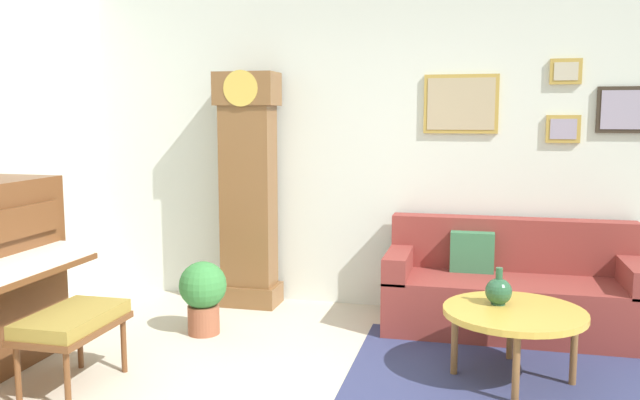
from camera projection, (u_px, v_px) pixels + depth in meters
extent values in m
cube|color=silver|center=(371.00, 145.00, 5.63)|extent=(5.30, 0.10, 2.80)
cube|color=#B28E3D|center=(563.00, 129.00, 5.18)|extent=(0.26, 0.03, 0.22)
cube|color=#998EA8|center=(563.00, 129.00, 5.17)|extent=(0.20, 0.01, 0.16)
cube|color=#B28E3D|center=(461.00, 104.00, 5.34)|extent=(0.60, 0.03, 0.48)
cube|color=tan|center=(461.00, 104.00, 5.33)|extent=(0.54, 0.01, 0.42)
cube|color=#B28E3D|center=(566.00, 71.00, 5.13)|extent=(0.24, 0.03, 0.20)
cube|color=#BCB299|center=(566.00, 71.00, 5.11)|extent=(0.18, 0.01, 0.14)
cube|color=#33281E|center=(632.00, 110.00, 5.05)|extent=(0.52, 0.03, 0.36)
cube|color=#998EA8|center=(633.00, 110.00, 5.03)|extent=(0.46, 0.01, 0.30)
cube|color=navy|center=(515.00, 371.00, 4.25)|extent=(2.10, 1.50, 0.01)
cube|color=brown|center=(13.00, 278.00, 3.95)|extent=(0.28, 1.38, 0.04)
cube|color=white|center=(12.00, 268.00, 3.94)|extent=(0.26, 1.32, 0.08)
cube|color=brown|center=(73.00, 328.00, 3.95)|extent=(0.42, 0.70, 0.04)
cube|color=olive|center=(72.00, 318.00, 3.94)|extent=(0.40, 0.68, 0.08)
cylinder|color=brown|center=(67.00, 381.00, 3.65)|extent=(0.04, 0.04, 0.36)
cylinder|color=brown|center=(124.00, 345.00, 4.22)|extent=(0.04, 0.04, 0.36)
cylinder|color=brown|center=(18.00, 376.00, 3.72)|extent=(0.04, 0.04, 0.36)
cylinder|color=brown|center=(80.00, 341.00, 4.30)|extent=(0.04, 0.04, 0.36)
cube|color=brown|center=(250.00, 294.00, 5.77)|extent=(0.52, 0.34, 0.18)
cube|color=brown|center=(249.00, 204.00, 5.67)|extent=(0.44, 0.28, 1.78)
cube|color=brown|center=(247.00, 89.00, 5.54)|extent=(0.52, 0.32, 0.28)
cylinder|color=gold|center=(241.00, 88.00, 5.39)|extent=(0.30, 0.02, 0.30)
cylinder|color=gold|center=(247.00, 198.00, 5.61)|extent=(0.03, 0.03, 0.70)
cube|color=maroon|center=(510.00, 305.00, 5.02)|extent=(1.90, 0.80, 0.42)
cube|color=maroon|center=(511.00, 245.00, 5.26)|extent=(1.90, 0.20, 0.44)
cube|color=maroon|center=(399.00, 262.00, 5.18)|extent=(0.18, 0.80, 0.20)
cube|color=maroon|center=(634.00, 274.00, 4.78)|extent=(0.18, 0.80, 0.20)
cube|color=#38754C|center=(472.00, 252.00, 5.18)|extent=(0.34, 0.12, 0.32)
cylinder|color=gold|center=(514.00, 313.00, 4.07)|extent=(0.88, 0.88, 0.04)
torus|color=brown|center=(514.00, 313.00, 4.07)|extent=(0.88, 0.88, 0.04)
cylinder|color=brown|center=(510.00, 330.00, 4.45)|extent=(0.04, 0.04, 0.41)
cylinder|color=brown|center=(574.00, 352.00, 4.02)|extent=(0.04, 0.04, 0.41)
cylinder|color=brown|center=(516.00, 369.00, 3.75)|extent=(0.04, 0.04, 0.41)
cylinder|color=brown|center=(455.00, 343.00, 4.18)|extent=(0.04, 0.04, 0.41)
cylinder|color=#234C33|center=(498.00, 303.00, 4.18)|extent=(0.09, 0.09, 0.01)
sphere|color=#285638|center=(499.00, 291.00, 4.17)|extent=(0.17, 0.17, 0.17)
cylinder|color=#285638|center=(499.00, 274.00, 4.15)|extent=(0.04, 0.04, 0.08)
cylinder|color=#935138|center=(204.00, 320.00, 4.98)|extent=(0.24, 0.24, 0.22)
sphere|color=#387F3D|center=(203.00, 285.00, 4.95)|extent=(0.36, 0.36, 0.36)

